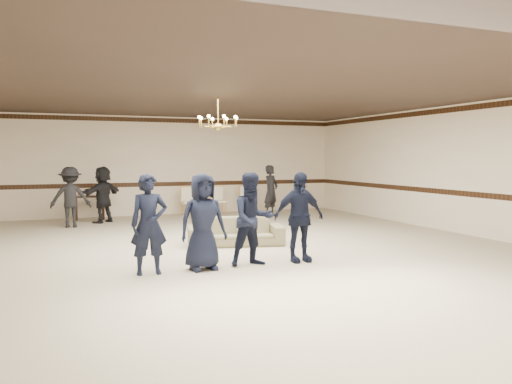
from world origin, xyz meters
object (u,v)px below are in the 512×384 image
adult_right (271,191)px  banquet_chair_right (247,200)px  boy_b (203,222)px  banquet_chair_left (189,202)px  settee (236,231)px  banquet_chair_mid (219,201)px  console_table (90,208)px  chandelier (218,112)px  boy_d (299,217)px  adult_mid (103,194)px  adult_left (70,197)px  boy_c (253,219)px  boy_a (149,224)px

adult_right → banquet_chair_right: 1.18m
boy_b → banquet_chair_left: bearing=73.9°
settee → banquet_chair_mid: 5.76m
console_table → chandelier: bearing=-65.9°
settee → banquet_chair_left: banquet_chair_left is taller
boy_d → adult_mid: 7.56m
banquet_chair_left → banquet_chair_mid: (1.00, 0.00, 0.00)m
boy_d → adult_left: size_ratio=1.00×
adult_left → banquet_chair_right: (5.59, 1.35, -0.36)m
adult_mid → banquet_chair_right: adult_mid is taller
boy_b → adult_mid: (-1.00, 7.02, -0.00)m
chandelier → boy_d: 3.27m
boy_d → adult_right: boy_d is taller
adult_left → adult_mid: bearing=-136.1°
banquet_chair_mid → chandelier: bearing=-108.5°
boy_c → boy_d: bearing=-3.0°
chandelier → banquet_chair_right: size_ratio=1.03×
chandelier → settee: chandelier is taller
settee → adult_mid: (-2.31, 4.94, 0.52)m
boy_d → settee: 2.20m
settee → banquet_chair_right: 6.07m
chandelier → banquet_chair_mid: bearing=72.5°
boy_d → settee: bearing=103.0°
adult_left → banquet_chair_mid: (4.59, 1.35, -0.36)m
banquet_chair_right → adult_mid: bearing=-176.3°
boy_d → adult_mid: (-2.80, 7.02, -0.00)m
boy_c → banquet_chair_right: 8.16m
settee → chandelier: bearing=140.3°
boy_c → adult_mid: (-1.90, 7.02, -0.00)m
boy_c → banquet_chair_right: size_ratio=1.79×
boy_c → settee: bearing=75.8°
boy_a → banquet_chair_left: bearing=72.4°
boy_a → settee: size_ratio=0.80×
banquet_chair_left → banquet_chair_mid: 1.00m
boy_b → console_table: bearing=95.7°
boy_a → boy_d: bearing=1.1°
adult_right → boy_a: bearing=-161.0°
adult_left → settee: bearing=133.2°
boy_b → console_table: boy_b is taller
boy_c → banquet_chair_right: bearing=67.0°
boy_a → adult_mid: boy_a is taller
settee → console_table: 6.36m
banquet_chair_right → chandelier: bearing=-121.0°
banquet_chair_left → console_table: banquet_chair_left is taller
adult_mid → adult_right: bearing=136.0°
chandelier → adult_mid: bearing=113.9°
chandelier → adult_right: (3.06, 4.19, -2.06)m
chandelier → boy_c: chandelier is taller
adult_left → banquet_chair_mid: bearing=-157.6°
adult_right → settee: bearing=-155.4°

